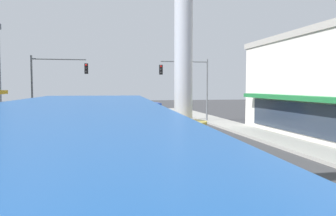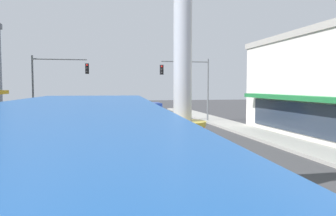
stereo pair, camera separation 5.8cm
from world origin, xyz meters
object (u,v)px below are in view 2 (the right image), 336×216
district_sign (183,64)px  suv_near_right_lane (28,135)px  suv_near_left_lane (151,112)px  traffic_light_left_side (54,78)px  traffic_light_right_side (191,79)px

district_sign → suv_near_right_lane: bearing=122.2°
suv_near_left_lane → traffic_light_left_side: bearing=-166.3°
suv_near_right_lane → traffic_light_right_side: bearing=46.8°
traffic_light_right_side → suv_near_right_lane: (-12.25, -13.05, -3.26)m
traffic_light_left_side → suv_near_right_lane: (0.29, -12.46, -3.26)m
district_sign → traffic_light_left_side: district_sign is taller
suv_near_left_lane → suv_near_right_lane: bearing=-120.6°
traffic_light_right_side → suv_near_left_lane: size_ratio=1.34×
suv_near_right_lane → traffic_light_left_side: bearing=91.3°
traffic_light_right_side → suv_near_right_lane: 18.19m
traffic_light_left_side → suv_near_right_lane: size_ratio=1.32×
traffic_light_left_side → suv_near_left_lane: traffic_light_left_side is taller
suv_near_right_lane → suv_near_left_lane: (8.67, 14.64, 0.00)m
district_sign → suv_near_right_lane: 11.66m
traffic_light_left_side → suv_near_left_lane: size_ratio=1.34×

